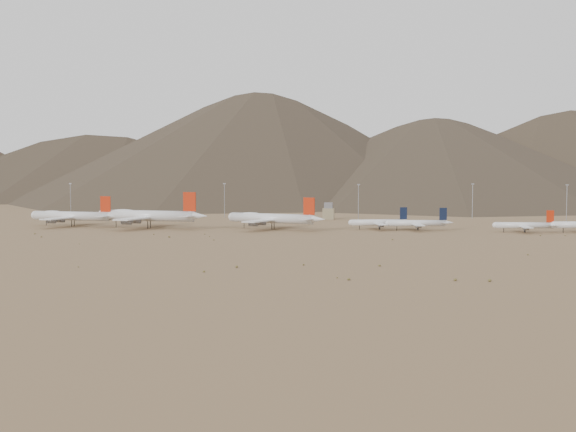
# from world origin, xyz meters

# --- Properties ---
(ground) EXTENTS (3000.00, 3000.00, 0.00)m
(ground) POSITION_xyz_m (0.00, 0.00, 0.00)
(ground) COLOR #92724B
(ground) RESTS_ON ground
(mountain_ridge) EXTENTS (4400.00, 1000.00, 300.00)m
(mountain_ridge) POSITION_xyz_m (0.00, 900.00, 150.00)
(mountain_ridge) COLOR #46382A
(mountain_ridge) RESTS_ON ground
(widebody_west) EXTENTS (63.97, 49.98, 19.16)m
(widebody_west) POSITION_xyz_m (-123.74, 29.63, 6.61)
(widebody_west) COLOR white
(widebody_west) RESTS_ON ground
(widebody_centre) EXTENTS (73.89, 57.78, 22.15)m
(widebody_centre) POSITION_xyz_m (-71.77, 22.52, 7.64)
(widebody_centre) COLOR white
(widebody_centre) RESTS_ON ground
(widebody_east) EXTENTS (62.29, 49.75, 19.37)m
(widebody_east) POSITION_xyz_m (4.60, 23.20, 6.68)
(widebody_east) COLOR white
(widebody_east) RESTS_ON ground
(narrowbody_a) EXTENTS (38.76, 28.68, 13.11)m
(narrowbody_a) POSITION_xyz_m (68.33, 31.72, 4.25)
(narrowbody_a) COLOR white
(narrowbody_a) RESTS_ON ground
(narrowbody_b) EXTENTS (39.91, 29.08, 13.25)m
(narrowbody_b) POSITION_xyz_m (90.62, 28.04, 4.30)
(narrowbody_b) COLOR white
(narrowbody_b) RESTS_ON ground
(narrowbody_c) EXTENTS (37.99, 27.36, 12.53)m
(narrowbody_c) POSITION_xyz_m (149.78, 22.23, 4.07)
(narrowbody_c) COLOR white
(narrowbody_c) RESTS_ON ground
(control_tower) EXTENTS (8.00, 8.00, 12.00)m
(control_tower) POSITION_xyz_m (30.00, 120.00, 5.32)
(control_tower) COLOR gray
(control_tower) RESTS_ON ground
(mast_far_west) EXTENTS (2.00, 0.60, 25.70)m
(mast_far_west) POSITION_xyz_m (-166.69, 120.71, 14.20)
(mast_far_west) COLOR gray
(mast_far_west) RESTS_ON ground
(mast_west) EXTENTS (2.00, 0.60, 25.70)m
(mast_west) POSITION_xyz_m (-49.80, 133.02, 14.20)
(mast_west) COLOR gray
(mast_west) RESTS_ON ground
(mast_centre) EXTENTS (2.00, 0.60, 25.70)m
(mast_centre) POSITION_xyz_m (52.00, 108.22, 14.20)
(mast_centre) COLOR gray
(mast_centre) RESTS_ON ground
(mast_east) EXTENTS (2.00, 0.60, 25.70)m
(mast_east) POSITION_xyz_m (133.90, 145.18, 14.20)
(mast_east) COLOR gray
(mast_east) RESTS_ON ground
(mast_far_east) EXTENTS (2.00, 0.60, 25.70)m
(mast_far_east) POSITION_xyz_m (193.51, 116.20, 14.20)
(mast_far_east) COLOR gray
(mast_far_east) RESTS_ON ground
(desert_scrub) EXTENTS (437.26, 174.71, 0.94)m
(desert_scrub) POSITION_xyz_m (-0.94, -93.58, 0.33)
(desert_scrub) COLOR brown
(desert_scrub) RESTS_ON ground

